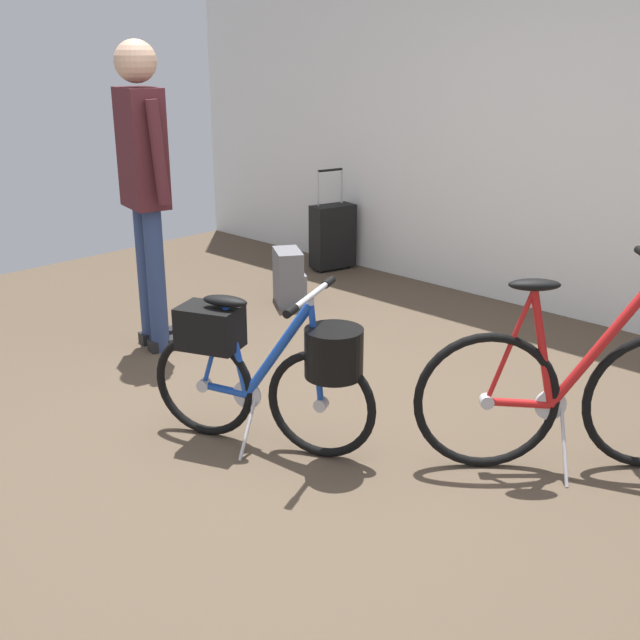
% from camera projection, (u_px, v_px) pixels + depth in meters
% --- Properties ---
extents(ground_plane, '(7.57, 7.57, 0.00)m').
position_uv_depth(ground_plane, '(284.00, 445.00, 3.74)').
color(ground_plane, brown).
extents(back_wall, '(7.57, 0.10, 3.18)m').
position_uv_depth(back_wall, '(586.00, 78.00, 5.04)').
color(back_wall, white).
rests_on(back_wall, ground_plane).
extents(folding_bike_foreground, '(1.05, 0.59, 0.79)m').
position_uv_depth(folding_bike_foreground, '(270.00, 364.00, 3.59)').
color(folding_bike_foreground, black).
rests_on(folding_bike_foreground, ground_plane).
extents(display_bike_left, '(1.02, 0.98, 0.96)m').
position_uv_depth(display_bike_left, '(572.00, 393.00, 3.43)').
color(display_bike_left, black).
rests_on(display_bike_left, ground_plane).
extents(visitor_near_wall, '(0.52, 0.33, 1.82)m').
position_uv_depth(visitor_near_wall, '(144.00, 176.00, 4.60)').
color(visitor_near_wall, navy).
rests_on(visitor_near_wall, ground_plane).
extents(rolling_suitcase, '(0.26, 0.39, 0.83)m').
position_uv_depth(rolling_suitcase, '(333.00, 236.00, 6.56)').
color(rolling_suitcase, black).
rests_on(rolling_suitcase, ground_plane).
extents(backpack_on_floor, '(0.36, 0.32, 0.40)m').
position_uv_depth(backpack_on_floor, '(289.00, 277.00, 5.71)').
color(backpack_on_floor, slate).
rests_on(backpack_on_floor, ground_plane).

